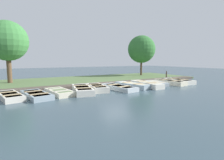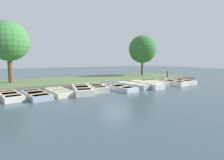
{
  "view_description": "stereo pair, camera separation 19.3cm",
  "coord_description": "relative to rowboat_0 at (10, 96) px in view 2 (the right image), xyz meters",
  "views": [
    {
      "loc": [
        12.75,
        -7.65,
        2.33
      ],
      "look_at": [
        0.3,
        -0.51,
        0.65
      ],
      "focal_mm": 28.0,
      "sensor_mm": 36.0,
      "label": 1
    },
    {
      "loc": [
        12.84,
        -7.48,
        2.33
      ],
      "look_at": [
        0.3,
        -0.51,
        0.65
      ],
      "focal_mm": 28.0,
      "sensor_mm": 36.0,
      "label": 2
    }
  ],
  "objects": [
    {
      "name": "park_tree_far_left",
      "position": [
        -6.61,
        -0.02,
        3.82
      ],
      "size": [
        3.6,
        3.6,
        5.82
      ],
      "color": "brown",
      "rests_on": "ground_plane"
    },
    {
      "name": "ground_plane",
      "position": [
        -0.78,
        7.85,
        -0.17
      ],
      "size": [
        80.0,
        80.0,
        0.0
      ],
      "primitive_type": "plane",
      "color": "#384C56"
    },
    {
      "name": "rowboat_7",
      "position": [
        0.5,
        10.19,
        0.05
      ],
      "size": [
        3.55,
        1.13,
        0.44
      ],
      "rotation": [
        0.0,
        0.0,
        -0.05
      ],
      "color": "silver",
      "rests_on": "ground_plane"
    },
    {
      "name": "rowboat_8",
      "position": [
        0.09,
        11.73,
        -0.0
      ],
      "size": [
        2.8,
        1.69,
        0.33
      ],
      "rotation": [
        0.0,
        0.0,
        -0.24
      ],
      "color": "#B2BCC1",
      "rests_on": "ground_plane"
    },
    {
      "name": "rowboat_2",
      "position": [
        0.18,
        2.88,
        -0.0
      ],
      "size": [
        2.93,
        1.53,
        0.34
      ],
      "rotation": [
        0.0,
        0.0,
        0.14
      ],
      "color": "beige",
      "rests_on": "ground_plane"
    },
    {
      "name": "rowboat_4",
      "position": [
        0.03,
        5.75,
        0.05
      ],
      "size": [
        2.95,
        1.5,
        0.43
      ],
      "rotation": [
        0.0,
        0.0,
        -0.17
      ],
      "color": "beige",
      "rests_on": "ground_plane"
    },
    {
      "name": "mooring_post_far",
      "position": [
        -2.37,
        15.7,
        0.35
      ],
      "size": [
        0.14,
        0.14,
        1.03
      ],
      "color": "#47382D",
      "rests_on": "ground_plane"
    },
    {
      "name": "rowboat_3",
      "position": [
        0.27,
        4.47,
        0.05
      ],
      "size": [
        3.49,
        1.83,
        0.43
      ],
      "rotation": [
        0.0,
        0.0,
        -0.21
      ],
      "color": "silver",
      "rests_on": "ground_plane"
    },
    {
      "name": "park_tree_left",
      "position": [
        -6.77,
        15.55,
        3.54
      ],
      "size": [
        3.68,
        3.68,
        5.56
      ],
      "color": "#4C3828",
      "rests_on": "ground_plane"
    },
    {
      "name": "rowboat_1",
      "position": [
        0.41,
        1.41,
        -0.01
      ],
      "size": [
        3.17,
        1.69,
        0.33
      ],
      "rotation": [
        0.0,
        0.0,
        0.18
      ],
      "color": "#8C9EA8",
      "rests_on": "ground_plane"
    },
    {
      "name": "shore_bank",
      "position": [
        -5.78,
        7.85,
        -0.06
      ],
      "size": [
        8.0,
        24.0,
        0.2
      ],
      "color": "#567042",
      "rests_on": "ground_plane"
    },
    {
      "name": "rowboat_0",
      "position": [
        0.0,
        0.0,
        0.0
      ],
      "size": [
        3.09,
        1.61,
        0.34
      ],
      "rotation": [
        0.0,
        0.0,
        0.2
      ],
      "color": "beige",
      "rests_on": "ground_plane"
    },
    {
      "name": "rowboat_6",
      "position": [
        0.22,
        8.92,
        0.03
      ],
      "size": [
        3.36,
        1.76,
        0.39
      ],
      "rotation": [
        0.0,
        0.0,
        0.22
      ],
      "color": "#8C9EA8",
      "rests_on": "ground_plane"
    },
    {
      "name": "rowboat_5",
      "position": [
        0.5,
        7.39,
        0.0
      ],
      "size": [
        3.47,
        1.55,
        0.34
      ],
      "rotation": [
        0.0,
        0.0,
        0.13
      ],
      "color": "#B2BCC1",
      "rests_on": "ground_plane"
    },
    {
      "name": "dock_walkway",
      "position": [
        -2.29,
        7.85,
        -0.06
      ],
      "size": [
        1.22,
        23.3,
        0.21
      ],
      "color": "#51473D",
      "rests_on": "ground_plane"
    },
    {
      "name": "rowboat_9",
      "position": [
        0.41,
        13.18,
        0.04
      ],
      "size": [
        3.2,
        1.22,
        0.4
      ],
      "rotation": [
        0.0,
        0.0,
        0.06
      ],
      "color": "beige",
      "rests_on": "ground_plane"
    },
    {
      "name": "rowboat_10",
      "position": [
        0.27,
        14.61,
        0.04
      ],
      "size": [
        3.32,
        1.48,
        0.41
      ],
      "rotation": [
        0.0,
        0.0,
        -0.1
      ],
      "color": "silver",
      "rests_on": "ground_plane"
    }
  ]
}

